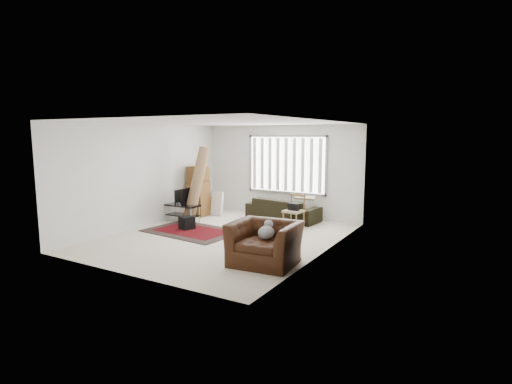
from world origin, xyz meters
TOP-DOWN VIEW (x-y plane):
  - room at (0.03, 0.51)m, footprint 6.00×6.02m
  - persian_rug at (-1.00, 0.03)m, footprint 2.44×1.74m
  - tv_stand at (-1.95, 0.79)m, footprint 0.98×0.44m
  - tv at (-1.95, 0.79)m, footprint 0.10×0.79m
  - subwoofer at (-1.26, 0.14)m, footprint 0.40×0.40m
  - moving_boxes at (-2.14, 1.75)m, footprint 0.61×0.56m
  - white_flatpack at (-1.73, 2.01)m, footprint 0.56×0.18m
  - rolled_rug at (-1.72, 1.14)m, footprint 0.53×0.98m
  - sofa at (0.35, 2.45)m, footprint 2.19×1.12m
  - side_chair at (1.02, 1.75)m, footprint 0.51×0.51m
  - armchair at (1.81, -1.28)m, footprint 1.32×1.18m

SIDE VIEW (x-z plane):
  - persian_rug at x=-1.00m, z-range 0.00..0.02m
  - subwoofer at x=-1.26m, z-range 0.02..0.34m
  - tv_stand at x=-1.95m, z-range 0.11..0.60m
  - white_flatpack at x=-1.73m, z-range 0.00..0.71m
  - sofa at x=0.35m, z-range 0.00..0.81m
  - armchair at x=1.81m, z-range 0.00..0.92m
  - side_chair at x=1.02m, z-range 0.05..0.91m
  - moving_boxes at x=-2.14m, z-range -0.05..1.43m
  - tv at x=-1.95m, z-range 0.49..0.95m
  - rolled_rug at x=-1.72m, z-range 0.00..2.09m
  - room at x=0.03m, z-range 0.40..3.11m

